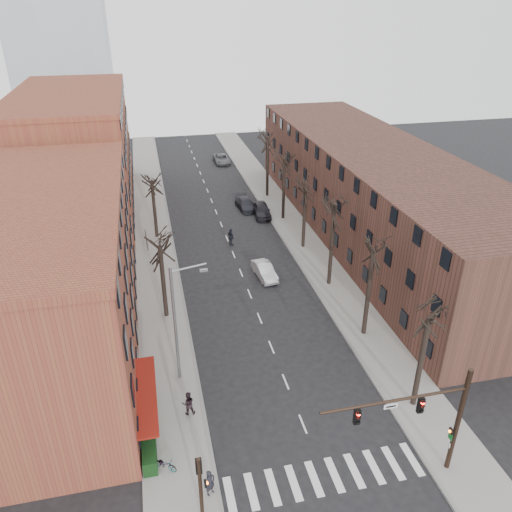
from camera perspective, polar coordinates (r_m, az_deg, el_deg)
ground at (r=30.90m, az=7.82°, el=-23.71°), size 160.00×160.00×0.00m
sidewalk_left at (r=57.96m, az=-11.66°, el=2.53°), size 4.00×90.00×0.15m
sidewalk_right at (r=60.13m, az=3.72°, el=4.00°), size 4.00×90.00×0.15m
building_left_near at (r=38.25m, az=-23.24°, el=-2.99°), size 12.00×26.00×12.00m
building_left_far at (r=64.60m, az=-19.80°, el=10.64°), size 12.00×28.00×14.00m
building_right at (r=56.76m, az=13.14°, el=7.22°), size 12.00×50.00×10.00m
awning_left at (r=33.81m, az=-11.96°, el=-18.44°), size 1.20×7.00×0.15m
hedge at (r=32.65m, az=-12.19°, el=-18.90°), size 0.80×6.00×1.00m
tree_right_a at (r=35.96m, az=17.46°, el=-15.90°), size 5.20×5.20×10.00m
tree_right_b at (r=41.30m, az=12.16°, el=-8.71°), size 5.20×5.20×10.80m
tree_right_c at (r=47.40m, az=8.30°, el=-3.22°), size 5.20×5.20×11.60m
tree_right_d at (r=54.00m, az=5.37°, el=0.99°), size 5.20×5.20×10.00m
tree_right_e at (r=60.94m, az=3.10°, el=4.26°), size 5.20×5.20×10.80m
tree_right_f at (r=68.10m, az=1.28°, el=6.85°), size 5.20×5.20×11.60m
tree_left_a at (r=43.09m, az=-10.16°, el=-6.82°), size 5.20×5.20×9.50m
tree_left_b at (r=57.09m, az=-11.22°, el=2.09°), size 5.20×5.20×9.50m
signal_mast_arm at (r=29.09m, az=19.71°, el=-16.82°), size 8.14×0.30×7.20m
signal_pole_left at (r=27.22m, az=-6.38°, el=-24.42°), size 0.47×0.44×4.40m
streetlight at (r=33.67m, az=-8.99°, el=-7.17°), size 2.45×0.22×9.03m
silver_sedan at (r=47.77m, az=0.98°, el=-1.71°), size 1.91×4.26×1.36m
parked_car_near at (r=61.37m, az=0.67°, el=5.29°), size 2.26×4.84×1.60m
parked_car_mid at (r=63.62m, az=-1.23°, el=5.98°), size 2.26×4.75×1.34m
parked_car_far at (r=82.53m, az=-3.95°, el=11.02°), size 2.30×4.99×1.38m
pedestrian_a at (r=29.28m, az=-5.27°, el=-24.40°), size 0.72×0.67×1.65m
pedestrian_b at (r=33.36m, az=-7.75°, el=-16.34°), size 0.85×0.67×1.70m
pedestrian_crossing at (r=53.85m, az=-2.88°, el=2.17°), size 0.87×1.26×1.98m
bicycle at (r=30.94m, az=-10.40°, el=-22.32°), size 1.56×1.30×0.80m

